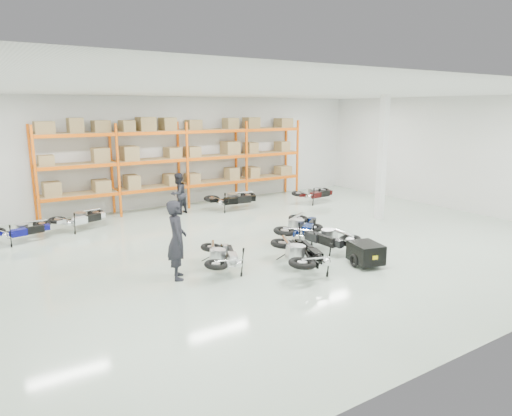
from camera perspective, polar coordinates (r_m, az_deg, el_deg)
room at (r=13.44m, az=2.07°, el=4.75°), size 18.00×18.00×18.00m
pallet_rack at (r=19.06m, az=-9.15°, el=6.86°), size 11.28×0.98×3.62m
structural_column at (r=17.27m, az=15.48°, el=5.99°), size 0.25×0.25×4.50m
moto_blue_centre at (r=14.11m, az=5.47°, el=-1.75°), size 2.16×1.98×1.28m
moto_silver_left at (r=11.51m, az=-4.33°, el=-5.47°), size 1.40×1.86×1.08m
moto_black_far_left at (r=11.52m, az=5.64°, el=-5.03°), size 1.57×2.17×1.26m
moto_touring_right at (r=13.27m, az=8.62°, el=-2.92°), size 0.98×1.88×1.20m
trailer at (r=12.23m, az=13.55°, el=-5.49°), size 0.87×1.49×0.60m
moto_back_a at (r=15.75m, az=-27.27°, el=-2.03°), size 1.73×1.09×1.04m
moto_back_b at (r=16.53m, az=-21.13°, el=-0.77°), size 1.85×1.30×1.09m
moto_back_c at (r=18.44m, az=-2.97°, el=1.57°), size 2.02×1.20×1.24m
moto_back_d at (r=19.98m, az=7.31°, el=2.17°), size 1.78×0.94×1.13m
person_left at (r=11.03m, az=-9.86°, el=-3.94°), size 0.66×0.81×1.93m
person_back at (r=17.86m, az=-9.71°, el=1.77°), size 0.98×0.91×1.61m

